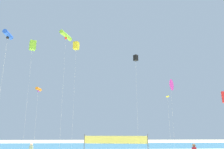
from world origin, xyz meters
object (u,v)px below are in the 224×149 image
at_px(kite_yellow_diamond, 168,97).
at_px(kite_black_box, 136,58).
at_px(kite_blue_tube, 8,35).
at_px(kite_lime_tube, 66,36).
at_px(volleyball_net, 115,141).
at_px(kite_yellow_box, 76,46).
at_px(kite_lime_box, 33,45).
at_px(kite_magenta_delta, 171,85).
at_px(kite_orange_tube, 39,89).

relative_size(kite_yellow_diamond, kite_black_box, 0.67).
distance_m(kite_blue_tube, kite_lime_tube, 7.33).
xyz_separation_m(volleyball_net, kite_yellow_box, (-6.34, 9.32, 15.99)).
distance_m(kite_blue_tube, kite_lime_box, 13.65).
bearing_deg(kite_lime_tube, kite_blue_tube, -133.91).
height_order(kite_lime_box, kite_magenta_delta, kite_lime_box).
height_order(kite_yellow_diamond, kite_lime_tube, kite_lime_tube).
bearing_deg(volleyball_net, kite_magenta_delta, 16.31).
bearing_deg(kite_orange_tube, volleyball_net, -23.16).
xyz_separation_m(kite_yellow_box, kite_lime_tube, (0.02, -11.44, -3.38)).
relative_size(kite_magenta_delta, kite_orange_tube, 1.11).
height_order(volleyball_net, kite_lime_tube, kite_lime_tube).
xyz_separation_m(kite_yellow_box, kite_magenta_delta, (14.42, -6.95, -8.50)).
xyz_separation_m(kite_black_box, kite_lime_tube, (-9.20, -2.74, 1.82)).
relative_size(kite_blue_tube, kite_lime_tube, 0.84).
bearing_deg(kite_lime_tube, volleyball_net, 18.58).
relative_size(kite_yellow_box, kite_orange_tube, 2.04).
distance_m(kite_lime_box, kite_yellow_box, 7.58).
relative_size(kite_black_box, kite_magenta_delta, 1.30).
relative_size(kite_blue_tube, kite_lime_box, 0.72).
bearing_deg(kite_lime_box, kite_yellow_diamond, 6.69).
bearing_deg(kite_lime_tube, kite_black_box, 16.60).
bearing_deg(kite_yellow_box, kite_lime_tube, -89.92).
bearing_deg(kite_orange_tube, kite_blue_tube, -90.52).
xyz_separation_m(volleyball_net, kite_blue_tube, (-11.13, -7.12, 10.25)).
height_order(kite_black_box, kite_orange_tube, kite_black_box).
relative_size(kite_yellow_diamond, kite_yellow_box, 0.47).
distance_m(kite_yellow_diamond, kite_lime_box, 23.78).
bearing_deg(kite_yellow_diamond, kite_magenta_delta, -102.96).
xyz_separation_m(kite_magenta_delta, kite_lime_tube, (-14.41, -4.49, 5.12)).
xyz_separation_m(kite_blue_tube, kite_yellow_box, (4.79, 16.44, 5.75)).
bearing_deg(kite_black_box, kite_lime_tube, -163.40).
bearing_deg(kite_blue_tube, kite_black_box, 28.92).
height_order(kite_yellow_diamond, kite_orange_tube, kite_orange_tube).
height_order(kite_yellow_diamond, kite_black_box, kite_black_box).
distance_m(volleyball_net, kite_orange_tube, 13.93).
relative_size(volleyball_net, kite_yellow_diamond, 0.89).
relative_size(kite_yellow_box, kite_magenta_delta, 1.84).
xyz_separation_m(kite_lime_box, kite_orange_tube, (1.83, -1.04, -7.34)).
distance_m(kite_blue_tube, kite_yellow_box, 18.06).
bearing_deg(kite_yellow_box, kite_yellow_diamond, -3.42).
xyz_separation_m(kite_yellow_diamond, kite_black_box, (-6.59, -7.76, 4.14)).
xyz_separation_m(kite_black_box, kite_magenta_delta, (5.21, 1.75, -3.31)).
xyz_separation_m(kite_yellow_diamond, kite_blue_tube, (-20.60, -15.49, 3.59)).
relative_size(kite_lime_box, kite_magenta_delta, 1.69).
bearing_deg(volleyball_net, kite_orange_tube, 156.84).
distance_m(kite_yellow_diamond, kite_black_box, 10.99).
distance_m(kite_black_box, kite_orange_tube, 14.96).
xyz_separation_m(kite_blue_tube, kite_lime_box, (-1.72, 12.88, 4.19)).
bearing_deg(kite_orange_tube, kite_yellow_box, 44.50).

